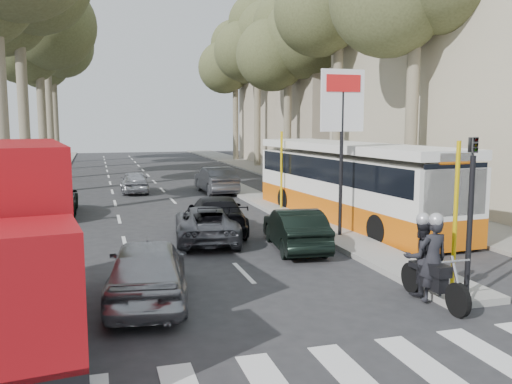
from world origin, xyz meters
The scene contains 24 objects.
ground centered at (0.00, 0.00, 0.00)m, with size 120.00×120.00×0.00m, color #28282B.
sidewalk_right centered at (8.60, 25.00, 0.06)m, with size 3.20×70.00×0.12m, color gray.
median_left centered at (-8.00, 28.00, 0.06)m, with size 2.40×64.00×0.12m, color gray.
traffic_island centered at (3.25, 11.00, 0.08)m, with size 1.50×26.00×0.16m, color gray.
building_near centered at (15.50, 12.00, 9.00)m, with size 11.00×18.00×18.00m, color #B3AB8E.
building_far centered at (15.50, 34.00, 8.00)m, with size 11.00×20.00×16.00m, color #B7A88E.
billboard centered at (3.25, 5.00, 3.70)m, with size 1.50×12.10×5.60m.
traffic_light_island centered at (3.25, -1.50, 2.49)m, with size 0.16×0.41×3.60m.
tree_l_c centered at (-7.77, 28.11, 10.04)m, with size 7.40×7.20×13.71m.
tree_l_d centered at (-7.87, 36.11, 11.76)m, with size 7.40×7.20×15.66m.
tree_l_e centered at (-7.97, 44.11, 10.73)m, with size 7.40×7.20×14.49m.
tree_r_c centered at (9.03, 26.11, 9.69)m, with size 7.40×7.20×13.32m.
tree_r_d centered at (9.13, 34.11, 11.07)m, with size 7.40×7.20×14.88m.
tree_r_e centered at (9.23, 42.11, 10.38)m, with size 7.40×7.20×14.10m.
silver_hatchback centered at (-3.50, 0.40, 0.72)m, with size 1.70×4.22×1.44m, color #A1A3A9.
dark_hatchback centered at (1.32, 4.09, 0.64)m, with size 1.35×3.88×1.28m, color black.
queue_car_a centered at (-1.10, 6.00, 0.59)m, with size 1.97×4.26×1.18m, color #53545B.
queue_car_b centered at (-0.50, 7.16, 0.67)m, with size 1.87×4.61×1.34m, color black.
queue_car_c centered at (-2.52, 19.17, 0.61)m, with size 1.44×3.58×1.22m, color #ADAFB6.
queue_car_d centered at (1.80, 17.79, 0.73)m, with size 1.54×4.41×1.45m, color #48494F.
queue_car_e centered at (-6.30, 12.57, 0.69)m, with size 1.94×4.77×1.38m, color black.
city_bus centered at (5.01, 7.90, 1.64)m, with size 3.55×12.00×3.12m.
motorcycle centered at (2.40, -1.25, 0.91)m, with size 0.85×2.35×2.00m.
pedestrian_far centered at (8.01, 8.18, 1.01)m, with size 1.15×0.51×1.77m, color #6F6253.
Camera 1 is at (-4.48, -11.27, 3.92)m, focal length 38.00 mm.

